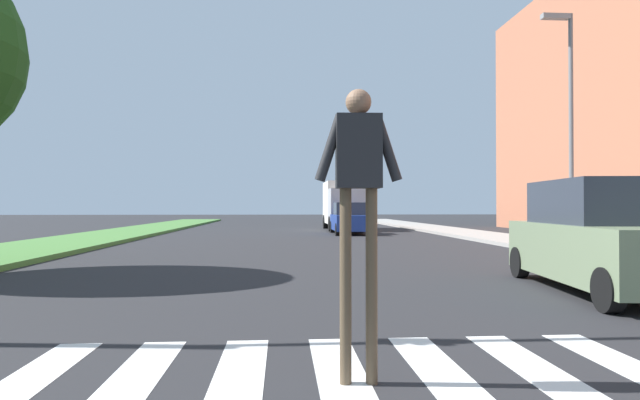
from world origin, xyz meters
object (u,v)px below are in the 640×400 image
at_px(street_lamp_right, 568,109).
at_px(suv_crossing, 604,238).
at_px(sedan_midblock, 350,219).
at_px(truck_box_delivery, 344,204).
at_px(pedestrian_performer, 358,187).

height_order(street_lamp_right, suv_crossing, street_lamp_right).
height_order(street_lamp_right, sedan_midblock, street_lamp_right).
relative_size(suv_crossing, truck_box_delivery, 0.77).
xyz_separation_m(street_lamp_right, sedan_midblock, (-5.44, 12.18, -3.81)).
relative_size(pedestrian_performer, sedan_midblock, 0.60).
bearing_deg(pedestrian_performer, sedan_midblock, 82.84).
relative_size(street_lamp_right, truck_box_delivery, 1.21).
bearing_deg(street_lamp_right, pedestrian_performer, -125.64).
bearing_deg(pedestrian_performer, suv_crossing, 41.94).
height_order(suv_crossing, sedan_midblock, suv_crossing).
bearing_deg(pedestrian_performer, truck_box_delivery, 83.51).
bearing_deg(sedan_midblock, truck_box_delivery, 86.57).
distance_m(street_lamp_right, suv_crossing, 8.86).
distance_m(street_lamp_right, truck_box_delivery, 18.47).
xyz_separation_m(pedestrian_performer, suv_crossing, (5.00, 4.50, -0.73)).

